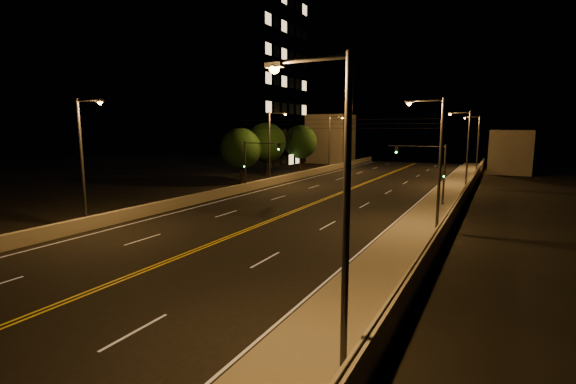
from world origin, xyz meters
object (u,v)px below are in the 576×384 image
at_px(tree_1, 266,143).
at_px(streetlight_2, 466,144).
at_px(streetlight_6, 331,139).
at_px(tree_2, 300,142).
at_px(streetlight_3, 476,139).
at_px(streetlight_1, 436,156).
at_px(streetlight_5, 271,143).
at_px(streetlight_4, 84,155).
at_px(building_tower, 224,73).
at_px(streetlight_0, 337,196).
at_px(tree_0, 241,149).
at_px(traffic_signal_right, 432,167).
at_px(traffic_signal_left, 253,160).

bearing_deg(tree_1, streetlight_2, 0.22).
xyz_separation_m(streetlight_6, tree_2, (-4.61, -2.10, -0.45)).
height_order(streetlight_3, tree_2, streetlight_3).
relative_size(streetlight_1, tree_2, 1.19).
distance_m(tree_1, tree_2, 9.52).
relative_size(streetlight_3, tree_1, 1.15).
bearing_deg(streetlight_6, streetlight_1, -58.97).
bearing_deg(tree_1, streetlight_5, -56.32).
height_order(streetlight_1, streetlight_4, same).
xyz_separation_m(streetlight_4, streetlight_5, (0.00, 25.95, 0.00)).
relative_size(building_tower, tree_1, 4.27).
xyz_separation_m(streetlight_0, streetlight_5, (-21.43, 34.37, 0.00)).
distance_m(streetlight_4, streetlight_6, 45.93).
distance_m(streetlight_0, streetlight_3, 64.14).
bearing_deg(streetlight_5, building_tower, 140.33).
xyz_separation_m(streetlight_2, streetlight_6, (-21.43, 11.45, 0.00)).
height_order(streetlight_2, tree_1, streetlight_2).
relative_size(streetlight_6, tree_1, 1.15).
xyz_separation_m(streetlight_2, tree_2, (-26.04, 9.36, -0.45)).
height_order(streetlight_5, building_tower, building_tower).
xyz_separation_m(tree_0, tree_2, (-0.51, 18.54, 0.30)).
xyz_separation_m(streetlight_4, building_tower, (-16.97, 40.02, 10.89)).
height_order(tree_0, tree_1, tree_1).
bearing_deg(streetlight_2, streetlight_3, 90.00).
distance_m(streetlight_2, building_tower, 40.30).
relative_size(streetlight_0, streetlight_1, 1.00).
xyz_separation_m(streetlight_1, streetlight_6, (-21.43, 35.63, 0.00)).
xyz_separation_m(streetlight_4, tree_0, (-4.10, 25.29, -0.75)).
xyz_separation_m(streetlight_1, streetlight_3, (0.00, 45.42, 0.00)).
distance_m(traffic_signal_right, traffic_signal_left, 18.69).
bearing_deg(streetlight_5, streetlight_1, -36.12).
height_order(streetlight_0, traffic_signal_left, streetlight_0).
distance_m(streetlight_6, tree_1, 12.85).
bearing_deg(building_tower, tree_1, -26.45).
bearing_deg(traffic_signal_right, streetlight_5, 162.85).
xyz_separation_m(streetlight_3, tree_1, (-27.05, -21.35, -0.27)).
xyz_separation_m(streetlight_2, traffic_signal_left, (-20.26, -14.66, -1.60)).
xyz_separation_m(streetlight_5, tree_2, (-4.61, 17.89, -0.45)).
height_order(streetlight_3, tree_0, streetlight_3).
bearing_deg(streetlight_0, traffic_signal_right, 93.19).
bearing_deg(traffic_signal_left, tree_2, 103.53).
bearing_deg(streetlight_6, streetlight_2, -28.12).
bearing_deg(building_tower, streetlight_2, -8.22).
xyz_separation_m(streetlight_1, tree_0, (-25.53, 14.99, -0.75)).
distance_m(streetlight_6, traffic_signal_right, 32.85).
bearing_deg(streetlight_1, streetlight_6, 121.03).
relative_size(streetlight_2, streetlight_6, 1.00).
relative_size(streetlight_1, streetlight_3, 1.00).
xyz_separation_m(streetlight_5, building_tower, (-16.97, 14.07, 10.89)).
height_order(streetlight_2, building_tower, building_tower).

